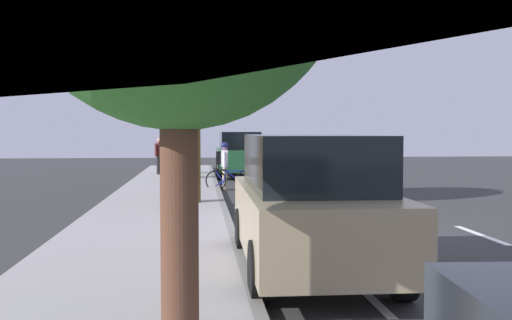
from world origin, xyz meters
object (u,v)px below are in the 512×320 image
bicycle_at_curb (231,180)px  street_tree_near_cyclist (194,73)px  parked_suv_green_nearest (239,154)px  pedestrian_on_phone (160,154)px  parked_suv_tan_second (310,202)px  cyclist_with_backpack (224,161)px  street_tree_mid_block (191,35)px

bicycle_at_curb → street_tree_near_cyclist: (1.27, -4.21, 4.01)m
parked_suv_green_nearest → pedestrian_on_phone: bearing=1.5°
parked_suv_tan_second → cyclist_with_backpack: 12.50m
parked_suv_tan_second → street_tree_mid_block: street_tree_mid_block is taller
street_tree_near_cyclist → cyclist_with_backpack: bearing=105.5°
cyclist_with_backpack → street_tree_mid_block: (1.04, 4.74, 3.57)m
parked_suv_green_nearest → parked_suv_tan_second: 18.38m
parked_suv_tan_second → street_tree_mid_block: 8.70m
bicycle_at_curb → pedestrian_on_phone: 6.88m
street_tree_near_cyclist → pedestrian_on_phone: 4.21m
parked_suv_green_nearest → street_tree_mid_block: 11.38m
parked_suv_green_nearest → bicycle_at_curb: 6.42m
parked_suv_green_nearest → street_tree_near_cyclist: size_ratio=0.84×
parked_suv_tan_second → street_tree_mid_block: (1.76, -7.75, 3.54)m
bicycle_at_curb → cyclist_with_backpack: bearing=-63.4°
cyclist_with_backpack → street_tree_near_cyclist: (1.04, -3.75, 3.38)m
street_tree_mid_block → parked_suv_tan_second: bearing=102.8°
bicycle_at_curb → street_tree_mid_block: bearing=73.5°
cyclist_with_backpack → parked_suv_green_nearest: bearing=-99.0°
street_tree_near_cyclist → pedestrian_on_phone: street_tree_near_cyclist is taller
parked_suv_green_nearest → street_tree_near_cyclist: bearing=47.3°
bicycle_at_curb → street_tree_mid_block: street_tree_mid_block is taller
parked_suv_green_nearest → street_tree_mid_block: street_tree_mid_block is taller
parked_suv_green_nearest → parked_suv_tan_second: bearing=89.3°
parked_suv_green_nearest → street_tree_near_cyclist: 4.45m
parked_suv_tan_second → street_tree_near_cyclist: size_ratio=0.84×
cyclist_with_backpack → street_tree_mid_block: street_tree_mid_block is taller
street_tree_near_cyclist → parked_suv_tan_second: bearing=96.2°
street_tree_near_cyclist → pedestrian_on_phone: size_ratio=3.54×
street_tree_near_cyclist → pedestrian_on_phone: (1.52, -2.05, -3.35)m
street_tree_mid_block → cyclist_with_backpack: bearing=-102.4°
bicycle_at_curb → cyclist_with_backpack: cyclist_with_backpack is taller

